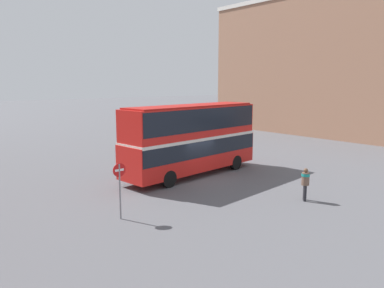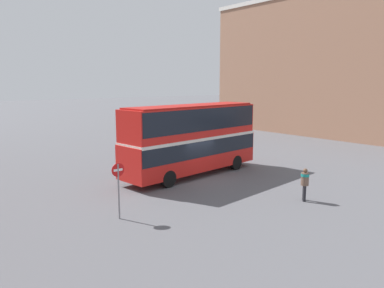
{
  "view_description": "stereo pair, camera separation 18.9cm",
  "coord_description": "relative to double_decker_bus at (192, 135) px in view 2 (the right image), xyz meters",
  "views": [
    {
      "loc": [
        -15.43,
        -18.5,
        6.3
      ],
      "look_at": [
        0.36,
        0.9,
        2.16
      ],
      "focal_mm": 35.0,
      "sensor_mm": 36.0,
      "label": 1
    },
    {
      "loc": [
        -15.28,
        -18.62,
        6.3
      ],
      "look_at": [
        0.36,
        0.9,
        2.16
      ],
      "focal_mm": 35.0,
      "sensor_mm": 36.0,
      "label": 2
    }
  ],
  "objects": [
    {
      "name": "pedestrian_foreground",
      "position": [
        1.16,
        -8.19,
        -1.66
      ],
      "size": [
        0.61,
        0.61,
        1.78
      ],
      "rotation": [
        0.0,
        0.0,
        2.27
      ],
      "color": "#232328",
      "rests_on": "ground_plane"
    },
    {
      "name": "building_row_right",
      "position": [
        27.26,
        4.23,
        5.59
      ],
      "size": [
        11.04,
        33.61,
        16.67
      ],
      "color": "#9E7056",
      "rests_on": "ground_plane"
    },
    {
      "name": "double_decker_bus",
      "position": [
        0.0,
        0.0,
        0.0
      ],
      "size": [
        10.81,
        3.74,
        4.8
      ],
      "rotation": [
        0.0,
        0.0,
        0.11
      ],
      "color": "red",
      "rests_on": "ground_plane"
    },
    {
      "name": "ground_plane",
      "position": [
        -0.36,
        -0.9,
        -2.75
      ],
      "size": [
        240.0,
        240.0,
        0.0
      ],
      "primitive_type": "plane",
      "color": "#5B5B60"
    },
    {
      "name": "parked_car_kerb_near",
      "position": [
        13.25,
        15.9,
        -1.99
      ],
      "size": [
        4.14,
        2.17,
        1.53
      ],
      "rotation": [
        0.0,
        0.0,
        0.12
      ],
      "color": "silver",
      "rests_on": "ground_plane"
    },
    {
      "name": "no_entry_sign",
      "position": [
        -7.87,
        -4.39,
        -0.96
      ],
      "size": [
        0.64,
        0.08,
        2.66
      ],
      "color": "gray",
      "rests_on": "ground_plane"
    }
  ]
}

